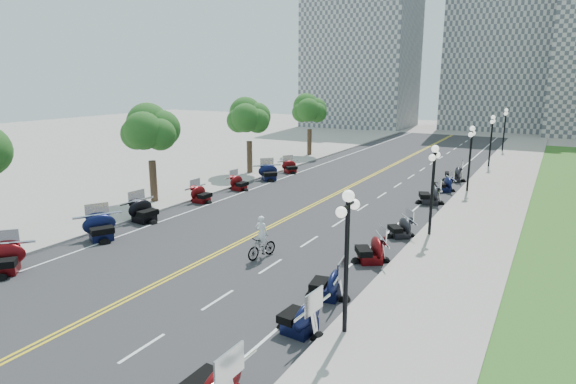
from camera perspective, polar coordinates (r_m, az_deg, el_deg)
The scene contains 52 objects.
ground at distance 27.47m, azimuth -3.44°, elevation -4.81°, with size 160.00×160.00×0.00m, color gray.
road at distance 35.95m, azimuth 5.21°, elevation -0.45°, with size 16.00×90.00×0.01m, color #333335.
centerline_yellow_a at distance 36.00m, azimuth 5.03°, elevation -0.42°, with size 0.12×90.00×0.00m, color yellow.
centerline_yellow_b at distance 35.90m, azimuth 5.38°, elevation -0.46°, with size 0.12×90.00×0.00m, color yellow.
edge_line_north at distance 33.93m, azimuth 15.11°, elevation -1.70°, with size 0.12×90.00×0.00m, color white.
edge_line_south at distance 38.93m, azimuth -3.41°, elevation 0.66°, with size 0.12×90.00×0.00m, color white.
lane_dash_3 at distance 17.10m, azimuth -16.88°, elevation -17.27°, with size 0.12×2.00×0.00m, color white.
lane_dash_4 at distance 19.68m, azimuth -8.32°, elevation -12.53°, with size 0.12×2.00×0.00m, color white.
lane_dash_5 at distance 22.69m, azimuth -2.09°, elevation -8.78°, with size 0.12×2.00×0.00m, color white.
lane_dash_6 at distance 25.96m, azimuth 2.54°, elevation -5.88°, with size 0.12×2.00×0.00m, color white.
lane_dash_7 at distance 29.41m, azimuth 6.08°, elevation -3.61°, with size 0.12×2.00×0.00m, color white.
lane_dash_8 at distance 32.99m, azimuth 8.85°, elevation -1.81°, with size 0.12×2.00×0.00m, color white.
lane_dash_9 at distance 36.65m, azimuth 11.06°, elevation -0.37°, with size 0.12×2.00×0.00m, color white.
lane_dash_10 at distance 40.38m, azimuth 12.87°, elevation 0.81°, with size 0.12×2.00×0.00m, color white.
lane_dash_11 at distance 44.15m, azimuth 14.38°, elevation 1.79°, with size 0.12×2.00×0.00m, color white.
lane_dash_12 at distance 47.97m, azimuth 15.64°, elevation 2.61°, with size 0.12×2.00×0.00m, color white.
lane_dash_13 at distance 51.81m, azimuth 16.72°, elevation 3.31°, with size 0.12×2.00×0.00m, color white.
lane_dash_14 at distance 55.67m, azimuth 17.66°, elevation 3.91°, with size 0.12×2.00×0.00m, color white.
lane_dash_15 at distance 59.55m, azimuth 18.47°, elevation 4.43°, with size 0.12×2.00×0.00m, color white.
lane_dash_16 at distance 63.44m, azimuth 19.18°, elevation 4.89°, with size 0.12×2.00×0.00m, color white.
lane_dash_17 at distance 67.35m, azimuth 19.81°, elevation 5.30°, with size 0.12×2.00×0.00m, color white.
lane_dash_18 at distance 71.27m, azimuth 20.38°, elevation 5.66°, with size 0.12×2.00×0.00m, color white.
lane_dash_19 at distance 75.20m, azimuth 20.88°, elevation 5.98°, with size 0.12×2.00×0.00m, color white.
sidewalk_north at distance 33.21m, azimuth 21.97°, elevation -2.43°, with size 5.00×90.00×0.15m, color #9E9991.
sidewalk_south at distance 41.23m, azimuth -8.21°, elevation 1.36°, with size 5.00×90.00×0.15m, color #9E9991.
distant_block_a at distance 89.97m, azimuth 8.71°, elevation 16.06°, with size 18.00×14.00×26.00m, color gray.
distant_block_b at distance 90.70m, azimuth 23.86°, elevation 16.36°, with size 16.00×12.00×30.00m, color gray.
street_lamp_1 at distance 16.13m, azimuth 6.93°, elevation -8.44°, with size 0.50×1.20×4.90m, color black, non-canonical shape.
street_lamp_2 at distance 27.16m, azimuth 16.72°, elevation 0.11°, with size 0.50×1.20×4.90m, color black, non-canonical shape.
street_lamp_3 at distance 38.77m, azimuth 20.74°, elevation 3.66°, with size 0.50×1.20×4.90m, color black, non-canonical shape.
street_lamp_4 at distance 50.56m, azimuth 22.91°, elevation 5.55°, with size 0.50×1.20×4.90m, color black, non-canonical shape.
street_lamp_5 at distance 62.43m, azimuth 24.26°, elevation 6.73°, with size 0.50×1.20×4.90m, color black, non-canonical shape.
tree_2 at distance 34.23m, azimuth -16.00°, elevation 6.47°, with size 4.80×4.80×9.20m, color #235619, non-canonical shape.
tree_3 at distance 43.46m, azimuth -4.65°, elevation 8.30°, with size 4.80×4.80×9.20m, color #235619, non-canonical shape.
tree_4 at distance 53.80m, azimuth 2.59°, elevation 9.30°, with size 4.80×4.80×9.20m, color #235619, non-canonical shape.
motorcycle_n_2 at distance 13.85m, azimuth -8.99°, elevation -21.23°, with size 2.10×2.10×1.47m, color #590A0C, non-canonical shape.
motorcycle_n_3 at distance 16.96m, azimuth 1.38°, elevation -14.30°, with size 1.97×1.97×1.38m, color black, non-canonical shape.
motorcycle_n_4 at distance 19.46m, azimuth 4.64°, elevation -10.58°, with size 1.95×1.95×1.36m, color black, non-canonical shape.
motorcycle_n_5 at distance 23.26m, azimuth 9.74°, elevation -6.57°, with size 2.03×2.03×1.42m, color #590A0C, non-canonical shape.
motorcycle_n_6 at distance 27.17m, azimuth 13.17°, elevation -3.98°, with size 1.78×1.78×1.25m, color black, non-canonical shape.
motorcycle_n_8 at distance 34.79m, azimuth 16.45°, elevation -0.16°, with size 2.13×2.13×1.49m, color black, non-canonical shape.
motorcycle_n_9 at distance 38.93m, azimuth 18.01°, elevation 0.99°, with size 1.86×1.86×1.30m, color black, non-canonical shape.
motorcycle_n_10 at distance 43.09m, azimuth 19.06°, elevation 2.17°, with size 2.11×2.11×1.48m, color black, non-canonical shape.
motorcycle_s_3 at distance 25.11m, azimuth -30.68°, elevation -6.71°, with size 2.14×2.14×1.50m, color #590A0C, non-canonical shape.
motorcycle_s_4 at distance 27.89m, azimuth -21.34°, elevation -3.80°, with size 2.21×2.21×1.55m, color black, non-canonical shape.
motorcycle_s_5 at distance 30.51m, azimuth -16.72°, elevation -2.02°, with size 2.18×2.18×1.53m, color black, non-canonical shape.
motorcycle_s_6 at distance 34.33m, azimuth -10.25°, elevation -0.15°, with size 1.89×1.89×1.32m, color #590A0C, non-canonical shape.
motorcycle_s_7 at distance 37.72m, azimuth -5.82°, elevation 1.18°, with size 1.83×1.83×1.28m, color #590A0C, non-canonical shape.
motorcycle_s_8 at distance 41.17m, azimuth -2.28°, elevation 2.42°, with size 2.13×2.13×1.49m, color black, non-canonical shape.
motorcycle_s_9 at distance 44.42m, azimuth 0.27°, elevation 3.10°, with size 1.82×1.82×1.27m, color #590A0C, non-canonical shape.
bicycle at distance 23.54m, azimuth -3.12°, elevation -6.55°, with size 0.52×1.83×1.10m, color #A51414.
cyclist_rider at distance 23.09m, azimuth -3.17°, elevation -3.17°, with size 0.65×0.43×1.79m, color silver.
Camera 1 is at (14.21, -21.89, 8.57)m, focal length 30.00 mm.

